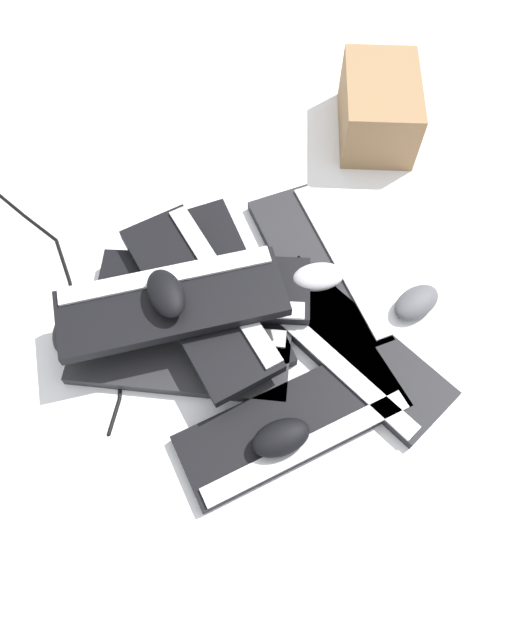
# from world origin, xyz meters

# --- Properties ---
(ground_plane) EXTENTS (3.20, 3.20, 0.00)m
(ground_plane) POSITION_xyz_m (0.00, 0.00, 0.00)
(ground_plane) COLOR white
(keyboard_0) EXTENTS (0.38, 0.44, 0.03)m
(keyboard_0) POSITION_xyz_m (0.14, -0.07, 0.01)
(keyboard_0) COLOR #232326
(keyboard_0) RESTS_ON ground
(keyboard_1) EXTENTS (0.38, 0.44, 0.03)m
(keyboard_1) POSITION_xyz_m (-0.01, 0.08, 0.01)
(keyboard_1) COLOR black
(keyboard_1) RESTS_ON ground
(keyboard_2) EXTENTS (0.33, 0.46, 0.03)m
(keyboard_2) POSITION_xyz_m (-0.19, 0.06, 0.01)
(keyboard_2) COLOR #232326
(keyboard_2) RESTS_ON ground
(keyboard_3) EXTENTS (0.45, 0.36, 0.03)m
(keyboard_3) POSITION_xyz_m (-0.19, -0.20, 0.01)
(keyboard_3) COLOR black
(keyboard_3) RESTS_ON ground
(keyboard_4) EXTENTS (0.26, 0.46, 0.03)m
(keyboard_4) POSITION_xyz_m (0.01, -0.22, 0.01)
(keyboard_4) COLOR black
(keyboard_4) RESTS_ON ground
(keyboard_5) EXTENTS (0.34, 0.46, 0.03)m
(keyboard_5) POSITION_xyz_m (-0.05, 0.10, 0.04)
(keyboard_5) COLOR black
(keyboard_5) RESTS_ON keyboard_1
(keyboard_6) EXTENTS (0.34, 0.46, 0.03)m
(keyboard_6) POSITION_xyz_m (-0.08, 0.08, 0.07)
(keyboard_6) COLOR black
(keyboard_6) RESTS_ON keyboard_5
(keyboard_7) EXTENTS (0.42, 0.41, 0.03)m
(keyboard_7) POSITION_xyz_m (-0.13, 0.11, 0.10)
(keyboard_7) COLOR black
(keyboard_7) RESTS_ON keyboard_6
(mouse_0) EXTENTS (0.13, 0.12, 0.04)m
(mouse_0) POSITION_xyz_m (-0.24, -0.20, 0.05)
(mouse_0) COLOR black
(mouse_0) RESTS_ON keyboard_3
(mouse_1) EXTENTS (0.07, 0.11, 0.04)m
(mouse_1) POSITION_xyz_m (-0.13, 0.07, 0.05)
(mouse_1) COLOR silver
(mouse_1) RESTS_ON keyboard_2
(mouse_2) EXTENTS (0.12, 0.13, 0.04)m
(mouse_2) POSITION_xyz_m (0.10, -0.09, 0.05)
(mouse_2) COLOR #B7B7BC
(mouse_2) RESTS_ON keyboard_0
(mouse_3) EXTENTS (0.13, 0.10, 0.04)m
(mouse_3) POSITION_xyz_m (0.17, -0.29, 0.02)
(mouse_3) COLOR #4C4C51
(mouse_3) RESTS_ON ground
(mouse_4) EXTENTS (0.13, 0.11, 0.04)m
(mouse_4) POSITION_xyz_m (-0.27, 0.29, 0.02)
(mouse_4) COLOR black
(mouse_4) RESTS_ON ground
(mouse_5) EXTENTS (0.12, 0.13, 0.04)m
(mouse_5) POSITION_xyz_m (-0.14, 0.11, 0.14)
(mouse_5) COLOR black
(mouse_5) RESTS_ON keyboard_7
(cable_0) EXTENTS (0.33, 0.60, 0.01)m
(cable_0) POSITION_xyz_m (-0.19, 0.35, 0.00)
(cable_0) COLOR black
(cable_0) RESTS_ON ground
(cardboard_box) EXTENTS (0.32, 0.28, 0.15)m
(cardboard_box) POSITION_xyz_m (0.59, 0.02, 0.08)
(cardboard_box) COLOR olive
(cardboard_box) RESTS_ON ground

